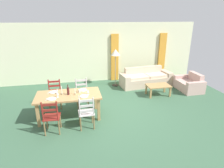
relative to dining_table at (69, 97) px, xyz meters
name	(u,v)px	position (x,y,z in m)	size (l,w,h in m)	color
ground_plane	(110,111)	(1.30, 0.10, -0.67)	(9.60, 9.60, 0.02)	#395E43
wall_far	(97,53)	(1.30, 3.40, 0.69)	(9.60, 0.16, 2.70)	beige
curtain_panel_left	(115,58)	(2.13, 3.26, 0.44)	(0.35, 0.08, 2.20)	orange
curtain_panel_right	(162,56)	(4.53, 3.26, 0.44)	(0.35, 0.08, 2.20)	orange
dining_table	(69,97)	(0.00, 0.00, 0.00)	(1.90, 0.96, 0.75)	#AE8551
dining_chair_near_left	(51,117)	(-0.44, -0.78, -0.19)	(0.44, 0.42, 0.96)	maroon
dining_chair_near_right	(86,113)	(0.47, -0.73, -0.19)	(0.44, 0.42, 0.96)	beige
dining_chair_far_left	(55,94)	(-0.48, 0.78, -0.19)	(0.42, 0.40, 0.96)	maroon
dining_chair_far_right	(82,93)	(0.43, 0.73, -0.19)	(0.45, 0.43, 0.96)	beige
dinner_plate_near_left	(52,99)	(-0.45, -0.25, 0.10)	(0.24, 0.24, 0.02)	white
fork_near_left	(46,99)	(-0.60, -0.25, 0.09)	(0.02, 0.17, 0.01)	silver
dinner_plate_near_right	(84,96)	(0.45, -0.25, 0.10)	(0.24, 0.24, 0.02)	white
fork_near_right	(79,97)	(0.30, -0.25, 0.09)	(0.02, 0.17, 0.01)	silver
dinner_plate_far_left	(53,92)	(-0.45, 0.25, 0.10)	(0.24, 0.24, 0.02)	white
fork_far_left	(48,93)	(-0.60, 0.25, 0.09)	(0.02, 0.17, 0.01)	silver
dinner_plate_far_right	(83,90)	(0.45, 0.25, 0.10)	(0.24, 0.24, 0.02)	white
fork_far_right	(78,91)	(0.30, 0.25, 0.09)	(0.02, 0.17, 0.01)	silver
wine_bottle	(68,91)	(0.00, -0.02, 0.20)	(0.07, 0.07, 0.32)	#471919
wine_glass_near_left	(57,94)	(-0.30, -0.15, 0.20)	(0.06, 0.06, 0.16)	white
wine_glass_near_right	(88,91)	(0.57, -0.14, 0.20)	(0.06, 0.06, 0.16)	white
wine_glass_far_left	(57,90)	(-0.32, 0.13, 0.20)	(0.06, 0.06, 0.16)	white
coffee_cup_primary	(79,91)	(0.33, 0.10, 0.13)	(0.07, 0.07, 0.09)	beige
candle_tall	(62,92)	(-0.18, 0.02, 0.16)	(0.05, 0.05, 0.27)	#998C66
candle_short	(75,93)	(0.20, -0.04, 0.14)	(0.05, 0.05, 0.19)	#998C66
couch	(145,79)	(3.33, 2.26, -0.37)	(2.35, 1.04, 0.80)	beige
coffee_table	(158,87)	(3.39, 1.04, -0.31)	(0.90, 0.56, 0.42)	#AE8551
armchair_upholstered	(190,84)	(4.95, 1.29, -0.41)	(0.80, 1.16, 0.72)	#CDA49A
standing_lamp	(115,55)	(1.98, 2.44, 0.75)	(0.40, 0.40, 1.64)	#332D28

